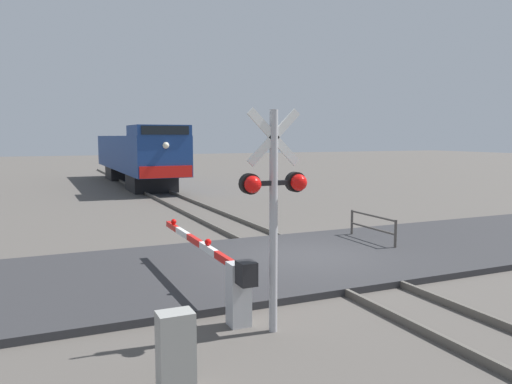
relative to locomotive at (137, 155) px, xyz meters
The scene contains 9 objects.
ground_plane 23.36m from the locomotive, 90.00° to the right, with size 160.00×160.00×0.00m, color #514C47.
rail_track_left 23.36m from the locomotive, 91.77° to the right, with size 0.08×80.00×0.15m, color #59544C.
rail_track_right 23.36m from the locomotive, 88.23° to the right, with size 0.08×80.00×0.15m, color #59544C.
road_surface 23.35m from the locomotive, 90.00° to the right, with size 36.00×5.76×0.15m, color #2D2D30.
locomotive is the anchor object (origin of this frame).
crossing_signal 27.41m from the locomotive, 96.18° to the right, with size 1.18×0.33×3.76m.
crossing_gate 26.32m from the locomotive, 97.39° to the right, with size 0.36×5.45×1.24m.
utility_cabinet 29.05m from the locomotive, 99.92° to the right, with size 0.46×0.33×1.08m, color #999993.
guard_railing 22.57m from the locomotive, 82.91° to the right, with size 0.08×2.21×0.95m.
Camera 1 is at (-6.58, -11.38, 3.31)m, focal length 35.32 mm.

